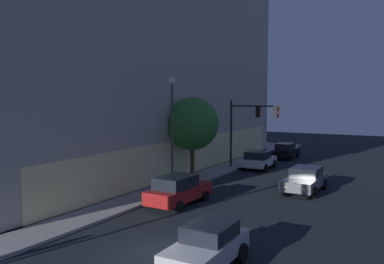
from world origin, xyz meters
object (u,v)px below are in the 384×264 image
Objects in this scene: car_red at (178,190)px; car_grey at (305,179)px; street_lamp_sidewalk at (172,119)px; car_black at (286,151)px; sidewalk_tree at (192,124)px; modern_building at (62,55)px; traffic_light_far_corner at (250,120)px; car_silver at (207,246)px; car_white at (259,160)px.

car_grey is at bearing -38.41° from car_red.
street_lamp_sidewalk is 1.59× the size of car_red.
car_red is 20.86m from car_black.
sidewalk_tree is 9.13m from car_grey.
sidewalk_tree is (-1.95, -15.97, -6.19)m from modern_building.
sidewalk_tree reaches higher than car_red.
car_black is at bearing -0.13° from car_red.
car_red is 1.08× the size of car_black.
car_red is at bearing -156.49° from sidewalk_tree.
traffic_light_far_corner is 13.25m from car_red.
car_red reaches higher than car_silver.
traffic_light_far_corner reaches higher than car_silver.
car_black is at bearing -5.39° from traffic_light_far_corner.
car_black is at bearing -1.88° from car_white.
street_lamp_sidewalk is at bearing 171.83° from traffic_light_far_corner.
street_lamp_sidewalk is 1.57× the size of car_grey.
car_red is (6.95, 5.57, 0.04)m from car_silver.
car_silver is at bearing -141.36° from street_lamp_sidewalk.
sidewalk_tree is (-6.08, 2.20, -0.03)m from traffic_light_far_corner.
street_lamp_sidewalk is 11.82m from car_white.
car_white is at bearing -75.02° from modern_building.
car_grey is (-5.79, -6.26, -3.46)m from traffic_light_far_corner.
street_lamp_sidewalk is (-5.94, -16.73, -5.61)m from modern_building.
sidewalk_tree reaches higher than car_black.
street_lamp_sidewalk reaches higher than car_white.
car_red is at bearing 38.69° from car_silver.
car_silver is at bearing -179.88° from car_grey.
modern_building reaches higher than sidewalk_tree.
traffic_light_far_corner is at bearing 17.67° from car_silver.
car_red is (-2.71, -2.16, -3.96)m from street_lamp_sidewalk.
sidewalk_tree is 1.42× the size of car_black.
car_grey is at bearing -139.33° from car_white.
modern_building is 4.90× the size of street_lamp_sidewalk.
car_red is at bearing -114.62° from modern_building.
sidewalk_tree is at bearing 31.86° from car_silver.
modern_building reaches higher than car_grey.
traffic_light_far_corner is 1.44× the size of car_silver.
car_grey is at bearing -158.40° from car_black.
car_black is at bearing 21.60° from car_grey.
car_black is at bearing -11.83° from sidewalk_tree.
traffic_light_far_corner is (4.12, -18.17, -6.16)m from modern_building.
street_lamp_sidewalk is 1.72× the size of car_black.
car_grey is at bearing -88.06° from sidewalk_tree.
car_silver is at bearing -162.33° from traffic_light_far_corner.
modern_building is 19.62m from traffic_light_far_corner.
sidewalk_tree is at bearing 91.94° from car_grey.
car_silver is 13.94m from car_grey.
car_black is (8.08, -0.76, -3.47)m from traffic_light_far_corner.
traffic_light_far_corner reaches higher than car_grey.
traffic_light_far_corner is 10.18m from street_lamp_sidewalk.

